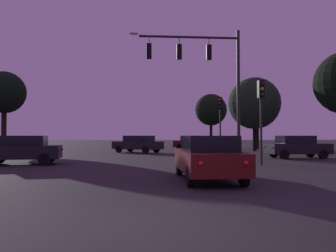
{
  "coord_description": "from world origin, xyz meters",
  "views": [
    {
      "loc": [
        -0.51,
        -5.66,
        1.52
      ],
      "look_at": [
        1.69,
        13.23,
        2.07
      ],
      "focal_mm": 35.75,
      "sensor_mm": 36.0,
      "label": 1
    }
  ],
  "objects_px": {
    "traffic_light_corner_left": "(261,105)",
    "traffic_signal_mast_arm": "(206,68)",
    "car_far_lane": "(193,143)",
    "tree_behind_sign": "(257,108)",
    "tree_right_cluster": "(4,93)",
    "car_parked_lot": "(138,144)",
    "car_crossing_left": "(22,149)",
    "car_nearside_lane": "(208,157)",
    "tree_center_horizon": "(211,110)",
    "car_crossing_right": "(297,146)",
    "tree_lot_edge": "(254,103)",
    "traffic_light_corner_right": "(220,114)"
  },
  "relations": [
    {
      "from": "traffic_light_corner_left",
      "to": "car_crossing_left",
      "type": "relative_size",
      "value": 1.05
    },
    {
      "from": "traffic_light_corner_right",
      "to": "tree_right_cluster",
      "type": "xyz_separation_m",
      "value": [
        -19.39,
        12.4,
        2.87
      ]
    },
    {
      "from": "car_far_lane",
      "to": "car_parked_lot",
      "type": "xyz_separation_m",
      "value": [
        -5.81,
        -4.1,
        0.0
      ]
    },
    {
      "from": "traffic_light_corner_left",
      "to": "car_far_lane",
      "type": "height_order",
      "value": "traffic_light_corner_left"
    },
    {
      "from": "car_nearside_lane",
      "to": "tree_right_cluster",
      "type": "relative_size",
      "value": 0.58
    },
    {
      "from": "car_parked_lot",
      "to": "tree_lot_edge",
      "type": "xyz_separation_m",
      "value": [
        11.41,
        1.49,
        3.88
      ]
    },
    {
      "from": "car_nearside_lane",
      "to": "tree_right_cluster",
      "type": "height_order",
      "value": "tree_right_cluster"
    },
    {
      "from": "car_nearside_lane",
      "to": "car_crossing_left",
      "type": "xyz_separation_m",
      "value": [
        -8.25,
        7.1,
        -0.0
      ]
    },
    {
      "from": "tree_lot_edge",
      "to": "traffic_light_corner_right",
      "type": "bearing_deg",
      "value": -125.79
    },
    {
      "from": "car_crossing_right",
      "to": "tree_right_cluster",
      "type": "distance_m",
      "value": 28.67
    },
    {
      "from": "traffic_light_corner_left",
      "to": "tree_behind_sign",
      "type": "distance_m",
      "value": 21.14
    },
    {
      "from": "car_crossing_left",
      "to": "car_nearside_lane",
      "type": "bearing_deg",
      "value": -40.69
    },
    {
      "from": "traffic_light_corner_right",
      "to": "car_far_lane",
      "type": "distance_m",
      "value": 10.63
    },
    {
      "from": "car_nearside_lane",
      "to": "car_far_lane",
      "type": "distance_m",
      "value": 23.16
    },
    {
      "from": "car_crossing_left",
      "to": "car_crossing_right",
      "type": "relative_size",
      "value": 1.01
    },
    {
      "from": "traffic_light_corner_left",
      "to": "tree_right_cluster",
      "type": "relative_size",
      "value": 0.53
    },
    {
      "from": "tree_center_horizon",
      "to": "car_crossing_right",
      "type": "bearing_deg",
      "value": -88.81
    },
    {
      "from": "car_far_lane",
      "to": "tree_right_cluster",
      "type": "xyz_separation_m",
      "value": [
        -19.4,
        2.02,
        5.14
      ]
    },
    {
      "from": "car_crossing_right",
      "to": "car_far_lane",
      "type": "xyz_separation_m",
      "value": [
        -4.58,
        12.83,
        -0.0
      ]
    },
    {
      "from": "car_crossing_left",
      "to": "car_parked_lot",
      "type": "bearing_deg",
      "value": 61.32
    },
    {
      "from": "traffic_signal_mast_arm",
      "to": "car_crossing_right",
      "type": "distance_m",
      "value": 8.34
    },
    {
      "from": "traffic_light_corner_left",
      "to": "tree_lot_edge",
      "type": "xyz_separation_m",
      "value": [
        5.49,
        15.09,
        1.6
      ]
    },
    {
      "from": "traffic_signal_mast_arm",
      "to": "tree_lot_edge",
      "type": "xyz_separation_m",
      "value": [
        7.65,
        11.95,
        -0.88
      ]
    },
    {
      "from": "traffic_light_corner_right",
      "to": "car_nearside_lane",
      "type": "bearing_deg",
      "value": -107.43
    },
    {
      "from": "car_far_lane",
      "to": "tree_behind_sign",
      "type": "relative_size",
      "value": 0.66
    },
    {
      "from": "traffic_light_corner_left",
      "to": "traffic_signal_mast_arm",
      "type": "bearing_deg",
      "value": 124.47
    },
    {
      "from": "traffic_light_corner_right",
      "to": "tree_behind_sign",
      "type": "height_order",
      "value": "tree_behind_sign"
    },
    {
      "from": "tree_behind_sign",
      "to": "car_nearside_lane",
      "type": "bearing_deg",
      "value": -115.02
    },
    {
      "from": "traffic_signal_mast_arm",
      "to": "car_crossing_left",
      "type": "xyz_separation_m",
      "value": [
        -10.12,
        -1.18,
        -4.76
      ]
    },
    {
      "from": "traffic_signal_mast_arm",
      "to": "traffic_light_corner_left",
      "type": "distance_m",
      "value": 4.54
    },
    {
      "from": "traffic_signal_mast_arm",
      "to": "car_far_lane",
      "type": "distance_m",
      "value": 15.45
    },
    {
      "from": "car_far_lane",
      "to": "tree_behind_sign",
      "type": "distance_m",
      "value": 8.8
    },
    {
      "from": "car_crossing_right",
      "to": "tree_center_horizon",
      "type": "distance_m",
      "value": 22.16
    },
    {
      "from": "car_crossing_left",
      "to": "car_crossing_right",
      "type": "distance_m",
      "value": 17.0
    },
    {
      "from": "tree_behind_sign",
      "to": "tree_lot_edge",
      "type": "bearing_deg",
      "value": -114.25
    },
    {
      "from": "traffic_signal_mast_arm",
      "to": "tree_lot_edge",
      "type": "relative_size",
      "value": 1.09
    },
    {
      "from": "car_crossing_left",
      "to": "car_parked_lot",
      "type": "height_order",
      "value": "same"
    },
    {
      "from": "tree_center_horizon",
      "to": "tree_lot_edge",
      "type": "relative_size",
      "value": 0.97
    },
    {
      "from": "car_parked_lot",
      "to": "tree_right_cluster",
      "type": "relative_size",
      "value": 0.57
    },
    {
      "from": "car_parked_lot",
      "to": "tree_lot_edge",
      "type": "relative_size",
      "value": 0.64
    },
    {
      "from": "traffic_signal_mast_arm",
      "to": "car_far_lane",
      "type": "xyz_separation_m",
      "value": [
        2.05,
        14.56,
        -4.76
      ]
    },
    {
      "from": "traffic_light_corner_right",
      "to": "car_nearside_lane",
      "type": "relative_size",
      "value": 0.92
    },
    {
      "from": "car_far_lane",
      "to": "tree_center_horizon",
      "type": "distance_m",
      "value": 10.67
    },
    {
      "from": "car_crossing_left",
      "to": "tree_behind_sign",
      "type": "bearing_deg",
      "value": 41.78
    },
    {
      "from": "car_far_lane",
      "to": "car_parked_lot",
      "type": "height_order",
      "value": "same"
    },
    {
      "from": "car_crossing_left",
      "to": "tree_right_cluster",
      "type": "bearing_deg",
      "value": 112.16
    },
    {
      "from": "tree_behind_sign",
      "to": "tree_right_cluster",
      "type": "relative_size",
      "value": 0.81
    },
    {
      "from": "traffic_signal_mast_arm",
      "to": "car_far_lane",
      "type": "relative_size",
      "value": 1.81
    },
    {
      "from": "car_crossing_left",
      "to": "traffic_signal_mast_arm",
      "type": "bearing_deg",
      "value": 6.63
    },
    {
      "from": "tree_center_horizon",
      "to": "tree_behind_sign",
      "type": "bearing_deg",
      "value": -62.95
    }
  ]
}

